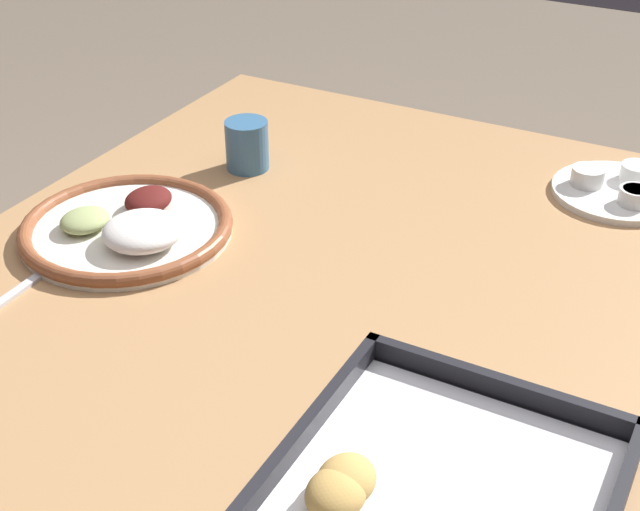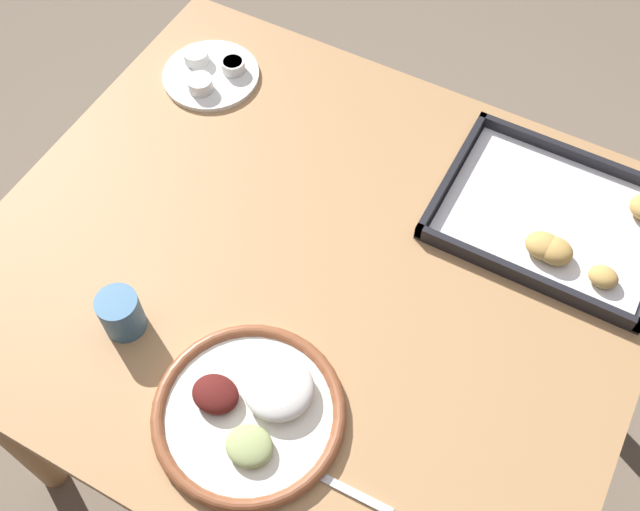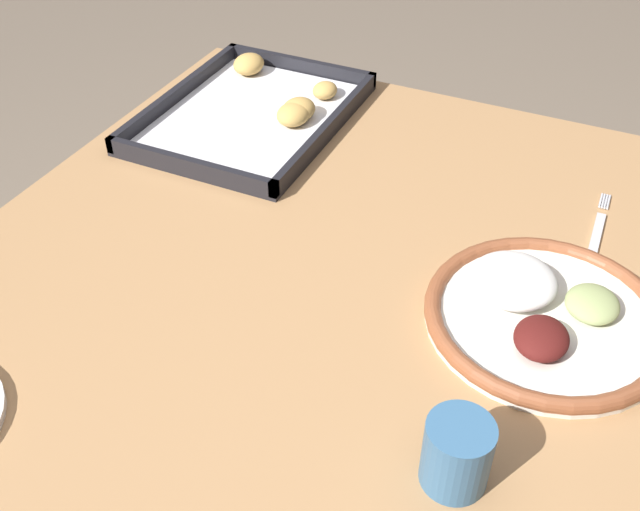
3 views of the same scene
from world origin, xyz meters
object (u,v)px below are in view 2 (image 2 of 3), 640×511
at_px(drinking_cup, 121,313).
at_px(dinner_plate, 251,410).
at_px(saucer_plate, 210,73).
at_px(baking_tray, 560,222).
at_px(fork, 352,493).

bearing_deg(drinking_cup, dinner_plate, -7.21).
distance_m(dinner_plate, saucer_plate, 0.70).
relative_size(saucer_plate, baking_tray, 0.49).
bearing_deg(fork, baking_tray, 77.99).
bearing_deg(baking_tray, drinking_cup, -136.83).
height_order(dinner_plate, baking_tray, dinner_plate).
relative_size(dinner_plate, fork, 1.39).
distance_m(baking_tray, drinking_cup, 0.73).
bearing_deg(dinner_plate, baking_tray, 61.77).
height_order(baking_tray, drinking_cup, drinking_cup).
bearing_deg(fork, drinking_cup, 170.07).
distance_m(saucer_plate, drinking_cup, 0.55).
bearing_deg(drinking_cup, saucer_plate, 108.82).
xyz_separation_m(saucer_plate, baking_tray, (0.71, -0.02, 0.00)).
xyz_separation_m(saucer_plate, drinking_cup, (0.18, -0.52, 0.03)).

